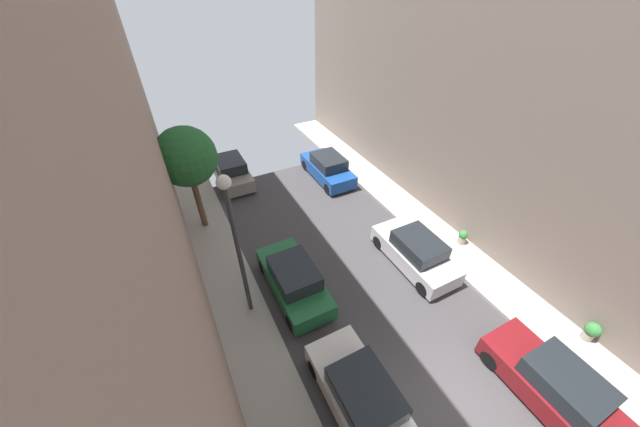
% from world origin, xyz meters
% --- Properties ---
extents(ground, '(32.00, 32.00, 0.00)m').
position_xyz_m(ground, '(0.00, 0.00, 0.00)').
color(ground, '#423F42').
extents(sidewalk_right, '(2.00, 44.00, 0.15)m').
position_xyz_m(sidewalk_right, '(5.00, 0.00, 0.07)').
color(sidewalk_right, '#A8A399').
rests_on(sidewalk_right, ground).
extents(parked_car_left_1, '(1.78, 4.20, 1.57)m').
position_xyz_m(parked_car_left_1, '(-2.70, 1.56, 0.72)').
color(parked_car_left_1, white).
rests_on(parked_car_left_1, ground).
extents(parked_car_left_2, '(1.78, 4.20, 1.57)m').
position_xyz_m(parked_car_left_2, '(-2.70, 6.60, 0.72)').
color(parked_car_left_2, '#1E6638').
rests_on(parked_car_left_2, ground).
extents(parked_car_left_3, '(1.78, 4.20, 1.57)m').
position_xyz_m(parked_car_left_3, '(-2.70, 16.14, 0.72)').
color(parked_car_left_3, gray).
rests_on(parked_car_left_3, ground).
extents(parked_car_right_2, '(1.78, 4.20, 1.57)m').
position_xyz_m(parked_car_right_2, '(2.70, -0.87, 0.72)').
color(parked_car_right_2, maroon).
rests_on(parked_car_right_2, ground).
extents(parked_car_right_3, '(1.78, 4.20, 1.57)m').
position_xyz_m(parked_car_right_3, '(2.70, 5.58, 0.72)').
color(parked_car_right_3, silver).
rests_on(parked_car_right_3, ground).
extents(parked_car_right_4, '(1.78, 4.20, 1.57)m').
position_xyz_m(parked_car_right_4, '(2.70, 13.75, 0.72)').
color(parked_car_right_4, '#194799').
rests_on(parked_car_right_4, ground).
extents(street_tree_0, '(2.69, 2.69, 5.25)m').
position_xyz_m(street_tree_0, '(-5.12, 12.48, 4.03)').
color(street_tree_0, brown).
rests_on(street_tree_0, sidewalk_left).
extents(potted_plant_1, '(0.50, 0.50, 0.80)m').
position_xyz_m(potted_plant_1, '(5.77, -0.25, 0.60)').
color(potted_plant_1, '#B2A899').
rests_on(potted_plant_1, sidewalk_right).
extents(potted_plant_2, '(0.40, 0.40, 0.72)m').
position_xyz_m(potted_plant_2, '(5.53, 5.48, 0.53)').
color(potted_plant_2, '#B2A899').
rests_on(potted_plant_2, sidewalk_right).
extents(lamp_post, '(0.44, 0.44, 6.08)m').
position_xyz_m(lamp_post, '(-4.60, 6.52, 4.10)').
color(lamp_post, '#333338').
rests_on(lamp_post, sidewalk_left).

